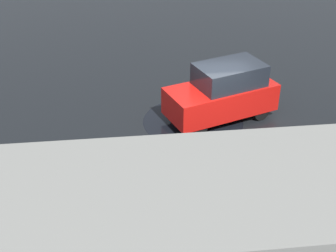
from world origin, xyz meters
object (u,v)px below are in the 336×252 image
at_px(pedestrian, 92,173).
at_px(sign_post, 97,178).
at_px(moving_hatchback, 223,93).
at_px(fire_hydrant, 131,173).

xyz_separation_m(pedestrian, sign_post, (-0.23, 1.45, 0.90)).
relative_size(moving_hatchback, fire_hydrant, 5.29).
bearing_deg(moving_hatchback, sign_post, 50.49).
bearing_deg(sign_post, moving_hatchback, -129.51).
relative_size(fire_hydrant, sign_post, 0.33).
xyz_separation_m(moving_hatchback, sign_post, (4.33, 5.25, 0.55)).
distance_m(fire_hydrant, sign_post, 2.24).
height_order(moving_hatchback, fire_hydrant, moving_hatchback).
distance_m(moving_hatchback, pedestrian, 5.95).
height_order(moving_hatchback, sign_post, sign_post).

